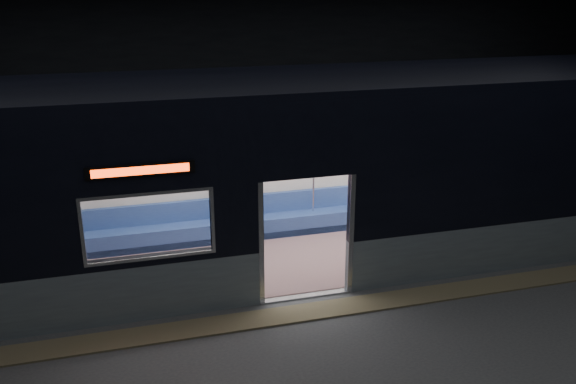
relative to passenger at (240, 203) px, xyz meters
name	(u,v)px	position (x,y,z in m)	size (l,w,h in m)	color
station_floor	(327,331)	(0.58, -3.55, -0.80)	(24.00, 14.00, 0.01)	#47494C
station_envelope	(333,82)	(0.58, -3.55, 2.87)	(24.00, 14.00, 5.00)	black
tactile_strip	(315,311)	(0.58, -3.00, -0.78)	(22.80, 0.50, 0.03)	#8C7F59
metro_car	(282,163)	(0.57, -1.00, 1.05)	(18.00, 3.04, 3.35)	#84969E
passenger	(240,203)	(0.00, 0.00, 0.00)	(0.43, 0.70, 1.35)	black
handbag	(242,213)	(-0.01, -0.22, -0.12)	(0.25, 0.21, 0.12)	black
transit_map	(469,147)	(5.13, 0.31, 0.67)	(0.96, 0.03, 0.63)	white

